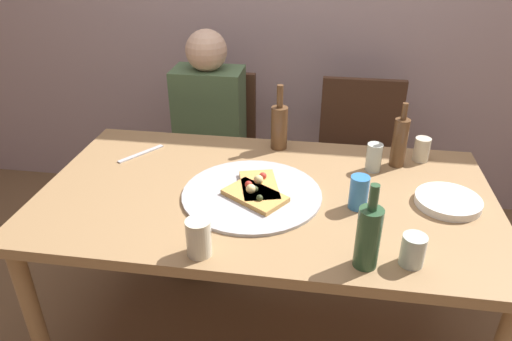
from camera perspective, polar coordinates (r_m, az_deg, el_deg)
The scene contains 18 objects.
ground_plane at distance 2.24m, azimuth 0.97°, elevation -19.41°, with size 8.00×8.00×0.00m, color brown.
dining_table at distance 1.79m, azimuth 1.15°, elevation -4.64°, with size 1.67×0.92×0.76m.
pizza_tray at distance 1.72m, azimuth -0.51°, elevation -2.86°, with size 0.51×0.51×0.01m, color #ADADB2.
pizza_slice_last at distance 1.69m, azimuth -0.18°, elevation -2.95°, with size 0.26×0.23×0.05m.
pizza_slice_extra at distance 1.74m, azimuth 0.38°, elevation -1.90°, with size 0.18×0.25×0.05m.
wine_bottle at distance 1.97m, azimuth 16.98°, elevation 3.38°, with size 0.06×0.06×0.27m.
beer_bottle at distance 1.39m, azimuth 13.42°, elevation -7.70°, with size 0.07×0.07×0.27m.
water_bottle at distance 2.04m, azimuth 2.83°, elevation 5.43°, with size 0.07×0.07×0.29m.
tumbler_near at distance 1.46m, azimuth 18.45°, elevation -9.13°, with size 0.07×0.07×0.10m, color #B7C6BC.
tumbler_far at distance 1.93m, azimuth 14.07°, elevation 1.55°, with size 0.06×0.06×0.11m, color #B7C6BC.
wine_glass at distance 2.07m, azimuth 19.40°, elevation 2.42°, with size 0.06×0.06×0.10m, color beige.
short_glass at distance 1.43m, azimuth -6.95°, elevation -8.05°, with size 0.08×0.08×0.12m, color beige.
soda_can at distance 1.67m, azimuth 12.34°, elevation -2.60°, with size 0.07×0.07×0.12m, color #337AC1.
plate_stack at distance 1.80m, azimuth 22.20°, elevation -3.46°, with size 0.23×0.23×0.03m, color white.
table_knife at distance 2.08m, azimuth -13.72°, elevation 1.99°, with size 0.22×0.02×0.01m, color #B7B7BC.
chair_left at distance 2.68m, azimuth -5.12°, elevation 3.09°, with size 0.44×0.44×0.90m.
chair_right at distance 2.62m, azimuth 12.28°, elevation 1.87°, with size 0.44×0.44×0.90m.
guest_in_sweater at distance 2.49m, azimuth -6.05°, elevation 4.25°, with size 0.36×0.56×1.17m.
Camera 1 is at (0.19, -1.48, 1.67)m, focal length 33.08 mm.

